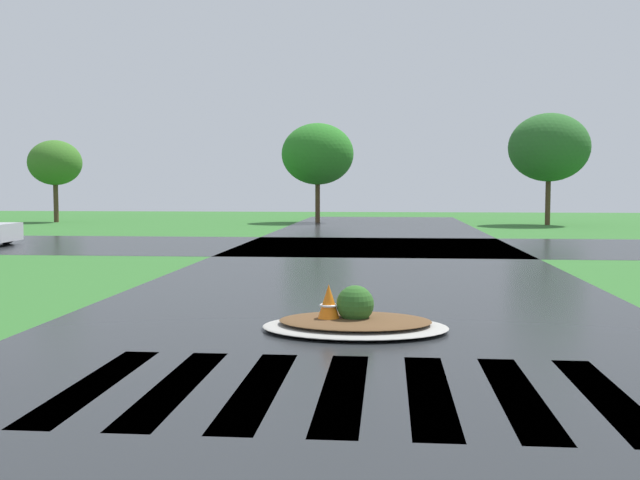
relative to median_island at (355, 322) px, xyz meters
name	(u,v)px	position (x,y,z in m)	size (l,w,h in m)	color
asphalt_roadway	(359,316)	(0.02, 1.27, -0.13)	(9.81, 80.00, 0.01)	#232628
asphalt_cross_road	(375,246)	(0.02, 15.69, -0.13)	(90.00, 8.83, 0.01)	#232628
crosswalk_stripes	(343,390)	(0.02, -3.26, -0.13)	(5.85, 3.15, 0.01)	white
median_island	(355,322)	(0.00, 0.00, 0.00)	(2.77, 1.97, 0.68)	#9E9B93
traffic_cone	(329,308)	(-0.39, -0.05, 0.20)	(0.45, 0.45, 0.70)	orange
background_treeline	(523,156)	(7.94, 31.63, 3.70)	(46.94, 6.78, 6.15)	#4C3823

